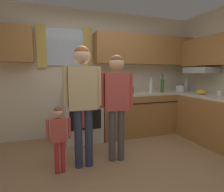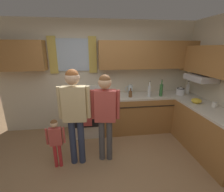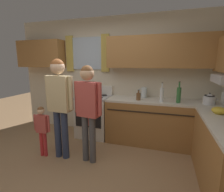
% 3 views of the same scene
% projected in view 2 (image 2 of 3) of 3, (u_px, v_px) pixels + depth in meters
% --- Properties ---
extents(ground_plane, '(12.00, 12.00, 0.00)m').
position_uv_depth(ground_plane, '(107.00, 182.00, 2.40)').
color(ground_plane, '#93704C').
extents(back_wall_unit, '(4.60, 0.42, 2.60)m').
position_uv_depth(back_wall_unit, '(101.00, 69.00, 3.68)').
color(back_wall_unit, beige).
rests_on(back_wall_unit, ground).
extents(kitchen_counter_run, '(2.24, 2.17, 0.90)m').
position_uv_depth(kitchen_counter_run, '(169.00, 119.00, 3.49)').
color(kitchen_counter_run, '#9E6B38').
rests_on(kitchen_counter_run, ground).
extents(stove_oven, '(0.69, 0.67, 1.10)m').
position_uv_depth(stove_oven, '(88.00, 114.00, 3.68)').
color(stove_oven, silver).
rests_on(stove_oven, ground).
extents(bottle_wine_green, '(0.08, 0.08, 0.39)m').
position_uv_depth(bottle_wine_green, '(161.00, 90.00, 3.60)').
color(bottle_wine_green, '#2D6633').
rests_on(bottle_wine_green, kitchen_counter_run).
extents(bottle_milk_white, '(0.08, 0.08, 0.31)m').
position_uv_depth(bottle_milk_white, '(188.00, 89.00, 3.82)').
color(bottle_milk_white, white).
rests_on(bottle_milk_white, kitchen_counter_run).
extents(bottle_squat_brown, '(0.08, 0.08, 0.21)m').
position_uv_depth(bottle_squat_brown, '(130.00, 94.00, 3.54)').
color(bottle_squat_brown, brown).
rests_on(bottle_squat_brown, kitchen_counter_run).
extents(bottle_tall_clear, '(0.07, 0.07, 0.37)m').
position_uv_depth(bottle_tall_clear, '(149.00, 91.00, 3.55)').
color(bottle_tall_clear, silver).
rests_on(bottle_tall_clear, kitchen_counter_run).
extents(mug_ceramic_white, '(0.13, 0.08, 0.09)m').
position_uv_depth(mug_ceramic_white, '(215.00, 104.00, 2.96)').
color(mug_ceramic_white, white).
rests_on(mug_ceramic_white, kitchen_counter_run).
extents(stovetop_kettle, '(0.27, 0.20, 0.21)m').
position_uv_depth(stovetop_kettle, '(180.00, 91.00, 3.71)').
color(stovetop_kettle, silver).
rests_on(stovetop_kettle, kitchen_counter_run).
extents(water_pitcher, '(0.19, 0.11, 0.22)m').
position_uv_depth(water_pitcher, '(130.00, 89.00, 3.81)').
color(water_pitcher, silver).
rests_on(water_pitcher, kitchen_counter_run).
extents(mixing_bowl, '(0.20, 0.20, 0.10)m').
position_uv_depth(mixing_bowl, '(196.00, 101.00, 3.16)').
color(mixing_bowl, gold).
rests_on(mixing_bowl, kitchen_counter_run).
extents(adult_holding_child, '(0.52, 0.23, 1.68)m').
position_uv_depth(adult_holding_child, '(74.00, 108.00, 2.51)').
color(adult_holding_child, '#2D3856').
rests_on(adult_holding_child, ground).
extents(adult_in_plaid, '(0.49, 0.21, 1.58)m').
position_uv_depth(adult_in_plaid, '(105.00, 109.00, 2.61)').
color(adult_in_plaid, '#4C4C51').
rests_on(adult_in_plaid, ground).
extents(small_child, '(0.31, 0.12, 0.90)m').
position_uv_depth(small_child, '(56.00, 138.00, 2.55)').
color(small_child, red).
rests_on(small_child, ground).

